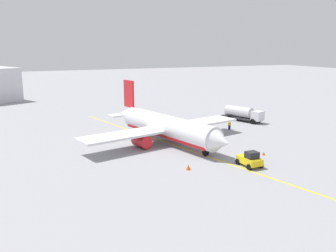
# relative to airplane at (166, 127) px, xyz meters

# --- Properties ---
(ground_plane) EXTENTS (400.00, 400.00, 0.00)m
(ground_plane) POSITION_rel_airplane_xyz_m (0.46, 0.11, -2.71)
(ground_plane) COLOR #939399
(airplane) EXTENTS (29.29, 31.02, 9.79)m
(airplane) POSITION_rel_airplane_xyz_m (0.00, 0.00, 0.00)
(airplane) COLOR white
(airplane) RESTS_ON ground
(fuel_tanker) EXTENTS (9.98, 5.71, 3.15)m
(fuel_tanker) POSITION_rel_airplane_xyz_m (-10.29, 22.79, -0.99)
(fuel_tanker) COLOR #2D2D33
(fuel_tanker) RESTS_ON ground
(pushback_tug) EXTENTS (3.64, 2.36, 2.20)m
(pushback_tug) POSITION_rel_airplane_xyz_m (16.29, 5.46, -1.70)
(pushback_tug) COLOR yellow
(pushback_tug) RESTS_ON ground
(refueling_worker) EXTENTS (0.61, 0.63, 1.71)m
(refueling_worker) POSITION_rel_airplane_xyz_m (-4.24, 15.45, -1.89)
(refueling_worker) COLOR navy
(refueling_worker) RESTS_ON ground
(safety_cone_nose) EXTENTS (0.50, 0.50, 0.55)m
(safety_cone_nose) POSITION_rel_airplane_xyz_m (12.70, 10.63, -2.43)
(safety_cone_nose) COLOR #F2590F
(safety_cone_nose) RESTS_ON ground
(safety_cone_wingtip) EXTENTS (0.66, 0.66, 0.73)m
(safety_cone_wingtip) POSITION_rel_airplane_xyz_m (14.17, -2.91, -2.35)
(safety_cone_wingtip) COLOR #F2590F
(safety_cone_wingtip) RESTS_ON ground
(taxi_line_marking) EXTENTS (59.87, 14.78, 0.01)m
(taxi_line_marking) POSITION_rel_airplane_xyz_m (0.46, 0.11, -2.70)
(taxi_line_marking) COLOR yellow
(taxi_line_marking) RESTS_ON ground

